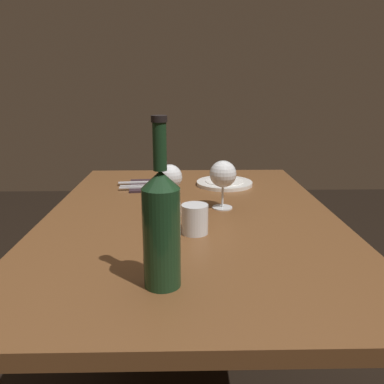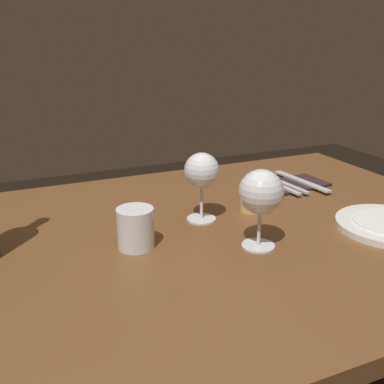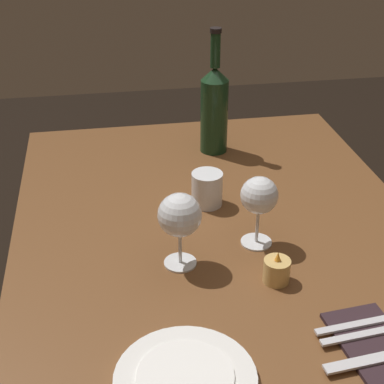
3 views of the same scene
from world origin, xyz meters
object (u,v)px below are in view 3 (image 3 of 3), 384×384
Objects in this scene: wine_glass_right at (259,197)px; fork_inner at (370,333)px; wine_glass_left at (180,217)px; wine_bottle at (214,107)px; folded_napkin at (375,347)px; dinner_plate at (185,379)px; fork_outer at (363,323)px; votive_candle at (277,271)px; table_knife at (384,357)px; water_tumbler at (207,190)px.

wine_glass_right is 0.34m from fork_inner.
wine_bottle reaches higher than wine_glass_left.
dinner_plate is at bearing -86.55° from folded_napkin.
wine_bottle is (-0.51, 0.17, 0.02)m from wine_glass_left.
fork_outer is at bearing 22.27° from wine_glass_right.
votive_candle is 0.26m from table_knife.
dinner_plate is 0.33m from fork_inner.
water_tumbler is at bearing -14.46° from wine_bottle.
dinner_plate is at bearing -91.87° from table_knife.
dinner_plate is 0.32m from folded_napkin.
votive_candle is 0.34× the size of folded_napkin.
wine_glass_right is 0.86× the size of fork_inner.
folded_napkin is 0.05m from fork_outer.
wine_glass_left is 0.71× the size of dinner_plate.
dinner_plate is at bearing -77.86° from fork_outer.
water_tumbler is at bearing 165.64° from dinner_plate.
wine_glass_right is (-0.05, 0.17, 0.00)m from wine_glass_left.
dinner_plate is 0.32m from table_knife.
folded_napkin is at bearing 19.17° from wine_glass_right.
wine_glass_right reaches higher than votive_candle.
wine_bottle reaches higher than fork_inner.
fork_outer is at bearing 102.14° from dinner_plate.
wine_bottle reaches higher than water_tumbler.
wine_glass_left is 0.53m from wine_bottle.
wine_bottle is at bearing -172.04° from table_knife.
water_tumbler is at bearing 156.36° from wine_glass_left.
fork_inner is 0.06m from table_knife.
table_knife is at bearing 0.00° from folded_napkin.
wine_bottle is (-0.46, 0.00, 0.01)m from wine_glass_right.
wine_bottle reaches higher than folded_napkin.
dinner_plate is at bearing -7.10° from wine_glass_left.
water_tumbler reaches higher than table_knife.
wine_glass_left is 0.38m from fork_outer.
fork_inner and fork_outer have the same top height.
table_knife is (0.01, 0.32, 0.00)m from dinner_plate.
wine_bottle is 4.20× the size of water_tumbler.
wine_glass_left reaches higher than table_knife.
fork_outer is 0.08m from table_knife.
wine_glass_right is 0.39m from table_knife.
fork_outer is at bearing 50.34° from wine_glass_left.
dinner_plate is 1.12× the size of folded_napkin.
wine_glass_left reaches higher than fork_inner.
water_tumbler is at bearing -158.67° from fork_inner.
water_tumbler is 0.52m from fork_inner.
wine_bottle is at bearing 179.96° from wine_glass_right.
votive_candle is at bearing 63.87° from wine_glass_left.
votive_candle is at bearing -143.63° from fork_outer.
wine_glass_right is 0.78× the size of folded_napkin.
wine_glass_right is 0.37m from folded_napkin.
wine_glass_left is 0.25m from water_tumbler.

